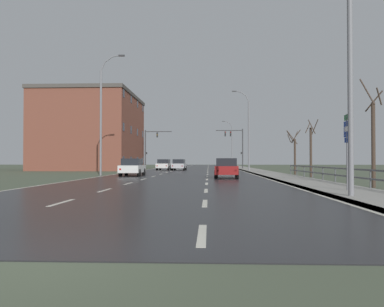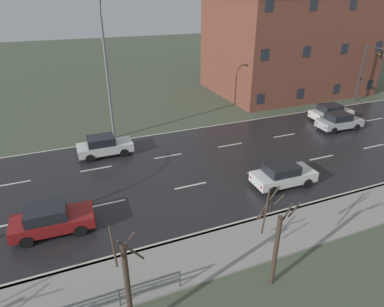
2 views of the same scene
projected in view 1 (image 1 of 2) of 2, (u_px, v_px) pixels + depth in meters
ground_plane at (190, 171)px, 53.40m from camera, size 160.00×160.00×0.12m
road_asphalt_strip at (194, 169)px, 65.39m from camera, size 14.00×120.00×0.03m
sidewalk_right at (245, 169)px, 65.04m from camera, size 3.00×120.00×0.12m
guardrail at (342, 173)px, 21.98m from camera, size 0.07×27.95×1.00m
street_lamp_foreground at (345, 45)px, 14.46m from camera, size 2.85×0.24×11.52m
street_lamp_midground at (248, 131)px, 51.06m from camera, size 2.24×0.24×10.43m
street_lamp_distant at (231, 144)px, 87.67m from camera, size 2.25×0.24×10.16m
street_lamp_left_bank at (102, 116)px, 37.06m from camera, size 2.31×0.24×11.30m
highway_sign at (347, 142)px, 17.04m from camera, size 0.09×0.68×3.40m
traffic_signal_right at (236, 142)px, 63.96m from camera, size 4.38×0.36×6.49m
traffic_signal_left at (150, 144)px, 64.93m from camera, size 4.40×0.36×6.38m
car_near_left at (132, 167)px, 35.57m from camera, size 1.85×4.11×1.57m
car_far_left at (179, 165)px, 56.16m from camera, size 1.99×4.18×1.57m
car_mid_centre at (226, 168)px, 31.28m from camera, size 1.97×4.17×1.57m
car_distant at (227, 166)px, 45.20m from camera, size 1.94×4.15×1.57m
car_far_right at (164, 165)px, 57.40m from camera, size 2.02×4.19×1.57m
brick_building at (92, 132)px, 60.56m from camera, size 13.21×18.08×11.41m
bare_tree_near at (373, 140)px, 20.34m from camera, size 1.21×1.25×5.63m
bare_tree_mid at (311, 150)px, 33.57m from camera, size 1.05×0.95×4.88m
bare_tree_far at (294, 153)px, 39.66m from camera, size 1.48×1.54×4.53m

